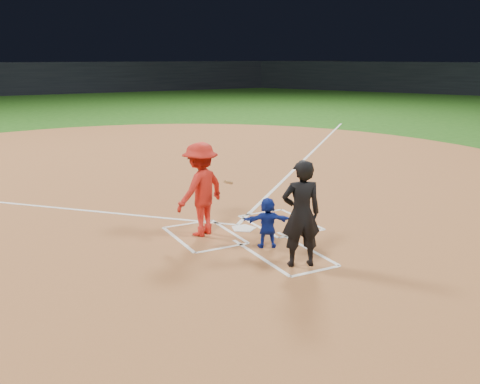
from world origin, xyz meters
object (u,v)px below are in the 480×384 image
home_plate (243,228)px  catcher (267,222)px  umpire (301,214)px  batter_at_plate (201,189)px

home_plate → catcher: bearing=84.4°
home_plate → umpire: umpire is taller
umpire → batter_at_plate: bearing=-52.0°
umpire → batter_at_plate: 2.66m
umpire → batter_at_plate: batter_at_plate is taller
home_plate → catcher: catcher is taller
umpire → home_plate: bearing=-74.1°
catcher → batter_at_plate: bearing=-34.6°
batter_at_plate → umpire: bearing=-70.0°
home_plate → batter_at_plate: batter_at_plate is taller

